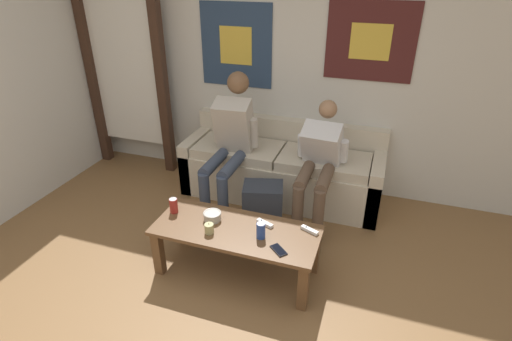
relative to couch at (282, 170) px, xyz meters
name	(u,v)px	position (x,y,z in m)	size (l,w,h in m)	color
wall_back	(284,66)	(-0.10, 0.35, 0.99)	(10.00, 0.07, 2.55)	silver
door_frame	(125,65)	(-1.84, 0.14, 0.91)	(1.00, 0.10, 2.15)	#382319
couch	(282,170)	(0.00, 0.00, 0.00)	(2.01, 0.69, 0.75)	beige
coffee_table	(236,236)	(-0.01, -1.27, 0.06)	(1.27, 0.52, 0.42)	brown
person_seated_adult	(230,139)	(-0.43, -0.34, 0.43)	(0.47, 0.96, 1.30)	#384256
person_seated_teen	(319,162)	(0.43, -0.35, 0.33)	(0.47, 0.94, 1.10)	brown
backpack	(263,210)	(0.02, -0.69, -0.06)	(0.40, 0.36, 0.48)	#282D38
ceramic_bowl	(212,216)	(-0.23, -1.22, 0.17)	(0.14, 0.14, 0.07)	#B7B2A8
pillar_candle	(209,229)	(-0.18, -1.38, 0.17)	(0.07, 0.07, 0.09)	tan
drink_can_blue	(261,231)	(0.20, -1.31, 0.19)	(0.07, 0.07, 0.12)	#28479E
drink_can_red	(174,206)	(-0.56, -1.22, 0.19)	(0.07, 0.07, 0.12)	maroon
game_controller_near_left	(310,230)	(0.52, -1.12, 0.14)	(0.15, 0.09, 0.03)	white
game_controller_near_right	(265,223)	(0.18, -1.14, 0.14)	(0.15, 0.08, 0.03)	white
cell_phone	(279,250)	(0.37, -1.41, 0.13)	(0.15, 0.14, 0.01)	black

